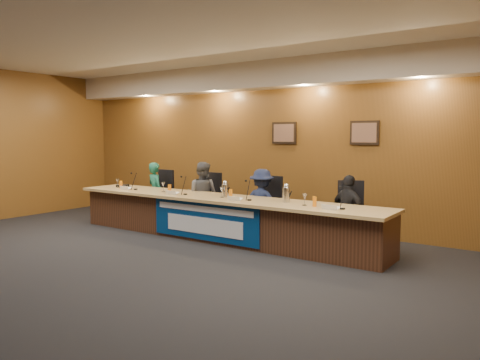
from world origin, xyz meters
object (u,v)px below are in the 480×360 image
object	(u,v)px
panelist_b	(202,195)
panelist_c	(262,203)
banner	(204,221)
panelist_d	(349,213)
carafe_mid	(225,190)
dais_body	(219,219)
office_chair_d	(351,219)
panelist_a	(155,192)
office_chair_c	(265,210)
speakerphone	(123,186)
office_chair_a	(159,198)
carafe_right	(286,195)
office_chair_b	(206,203)

from	to	relation	value
panelist_b	panelist_c	xyz separation A→B (m)	(1.36, 0.00, -0.04)
banner	panelist_d	bearing A→B (deg)	24.27
panelist_c	carafe_mid	distance (m)	0.72
dais_body	panelist_d	distance (m)	2.23
panelist_c	office_chair_d	bearing A→B (deg)	175.77
panelist_a	panelist_b	world-z (taller)	panelist_b
panelist_a	office_chair_c	size ratio (longest dim) A/B	2.59
dais_body	panelist_d	xyz separation A→B (m)	(2.15, 0.55, 0.24)
office_chair_c	speakerphone	distance (m)	3.08
panelist_c	office_chair_c	bearing A→B (deg)	-97.78
panelist_c	office_chair_a	size ratio (longest dim) A/B	2.53
carafe_right	office_chair_b	bearing A→B (deg)	163.91
banner	panelist_a	distance (m)	2.32
panelist_c	speakerphone	world-z (taller)	panelist_c
panelist_d	carafe_right	size ratio (longest dim) A/B	4.99
dais_body	banner	size ratio (longest dim) A/B	2.73
panelist_b	speakerphone	distance (m)	1.73
panelist_d	carafe_mid	distance (m)	2.11
carafe_mid	office_chair_d	bearing A→B (deg)	17.05
dais_body	office_chair_c	size ratio (longest dim) A/B	12.50
panelist_b	carafe_right	distance (m)	2.21
panelist_d	carafe_mid	xyz separation A→B (m)	(-2.03, -0.52, 0.26)
panelist_d	office_chair_d	size ratio (longest dim) A/B	2.48
office_chair_a	panelist_a	bearing A→B (deg)	-88.51
banner	office_chair_a	distance (m)	2.35
panelist_a	carafe_right	xyz separation A→B (m)	(3.40, -0.52, 0.25)
panelist_c	banner	bearing A→B (deg)	53.42
banner	speakerphone	world-z (taller)	speakerphone
dais_body	speakerphone	bearing A→B (deg)	179.49
office_chair_a	speakerphone	bearing A→B (deg)	-119.11
panelist_c	office_chair_d	distance (m)	1.62
dais_body	panelist_b	world-z (taller)	panelist_b
panelist_a	office_chair_c	xyz separation A→B (m)	(2.62, 0.10, -0.14)
dais_body	speakerphone	world-z (taller)	speakerphone
panelist_c	office_chair_d	xyz separation A→B (m)	(1.61, 0.10, -0.13)
banner	office_chair_c	world-z (taller)	banner
banner	panelist_b	distance (m)	1.30
panelist_c	carafe_right	world-z (taller)	panelist_c
office_chair_b	carafe_mid	size ratio (longest dim) A/B	2.20
banner	carafe_mid	distance (m)	0.66
banner	office_chair_b	size ratio (longest dim) A/B	4.58
dais_body	carafe_right	world-z (taller)	carafe_right
office_chair_d	panelist_b	bearing A→B (deg)	157.94
panelist_c	office_chair_a	bearing A→B (deg)	-9.96
speakerphone	carafe_right	bearing A→B (deg)	0.20
panelist_b	office_chair_a	size ratio (longest dim) A/B	2.70
office_chair_a	panelist_d	bearing A→B (deg)	0.14
office_chair_a	office_chair_b	xyz separation A→B (m)	(1.27, 0.00, 0.00)
panelist_a	banner	bearing A→B (deg)	173.97
banner	carafe_mid	bearing A→B (deg)	75.70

